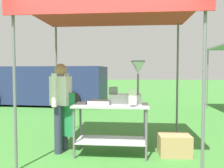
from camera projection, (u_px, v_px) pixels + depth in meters
The scene contains 9 objects.
ground_plane at pixel (123, 109), 9.24m from camera, with size 70.00×70.00×0.00m, color #3D7F33.
stall_canopy at pixel (111, 17), 4.10m from camera, with size 2.88×2.08×2.53m.
donut_cart at pixel (111, 118), 4.09m from camera, with size 1.31×0.60×0.89m.
donut_tray at pixel (99, 103), 4.06m from camera, with size 0.41×0.28×0.07m.
donut_fryer at pixel (128, 90), 4.06m from camera, with size 0.62×0.28×0.76m.
menu_sign at pixel (133, 99), 3.83m from camera, with size 0.13×0.05×0.29m.
vendor at pixel (61, 103), 4.23m from camera, with size 0.47×0.54×1.61m.
supply_crate at pixel (174, 145), 4.07m from camera, with size 0.56×0.42×0.36m.
van_navy at pixel (42, 85), 10.40m from camera, with size 5.73×2.39×1.69m.
Camera 1 is at (0.39, -3.18, 1.46)m, focal length 37.37 mm.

